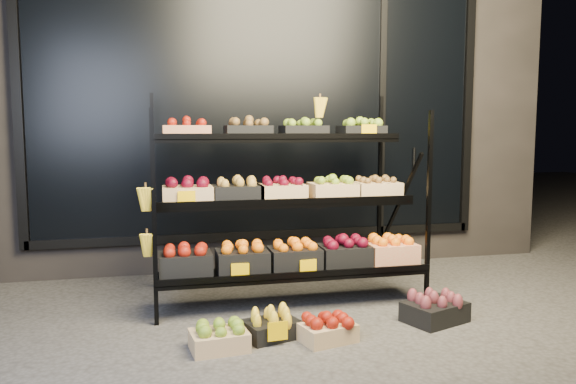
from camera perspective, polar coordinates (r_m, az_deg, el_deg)
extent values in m
plane|color=#514F4C|center=(4.08, 1.77, -13.05)|extent=(24.00, 24.00, 0.00)
cube|color=#2D2826|center=(6.41, -4.30, 9.85)|extent=(6.00, 2.00, 3.50)
cube|color=black|center=(5.39, -2.57, 8.41)|extent=(4.20, 0.04, 2.40)
cube|color=black|center=(5.46, -2.47, -4.37)|extent=(4.30, 0.06, 0.08)
cube|color=black|center=(5.40, -25.78, 7.79)|extent=(0.08, 0.06, 2.50)
cube|color=black|center=(6.15, 17.76, 7.86)|extent=(0.08, 0.06, 2.50)
cube|color=black|center=(5.72, 9.49, 8.21)|extent=(0.06, 0.06, 2.50)
cylinder|color=black|center=(5.84, 12.69, 3.19)|extent=(0.02, 0.02, 0.25)
cube|color=black|center=(3.94, -13.46, -2.64)|extent=(0.03, 0.03, 1.50)
cube|color=black|center=(4.43, 14.10, -1.68)|extent=(0.03, 0.03, 1.50)
cube|color=black|center=(4.89, -13.46, 0.01)|extent=(0.03, 0.03, 1.66)
cube|color=black|center=(5.30, 9.31, 0.57)|extent=(0.03, 0.03, 1.66)
cube|color=black|center=(4.32, 0.57, -8.24)|extent=(2.05, 0.42, 0.03)
cube|color=black|center=(4.13, 1.24, -8.45)|extent=(2.05, 0.02, 0.05)
cube|color=black|center=(4.52, -0.33, -1.15)|extent=(2.05, 0.40, 0.03)
cube|color=black|center=(4.33, 0.23, -1.01)|extent=(2.05, 0.02, 0.05)
cube|color=black|center=(4.77, -1.15, 5.27)|extent=(2.05, 0.40, 0.03)
cube|color=black|center=(4.59, -0.65, 5.66)|extent=(2.05, 0.02, 0.05)
cube|color=tan|center=(4.67, -10.27, 6.00)|extent=(0.38, 0.28, 0.11)
ellipsoid|color=#9E110B|center=(4.67, -10.29, 7.05)|extent=(0.32, 0.24, 0.07)
cube|color=black|center=(4.73, -4.08, 6.09)|extent=(0.38, 0.28, 0.11)
ellipsoid|color=brown|center=(4.73, -4.09, 7.12)|extent=(0.32, 0.24, 0.07)
cube|color=black|center=(4.83, 1.59, 6.11)|extent=(0.38, 0.28, 0.11)
ellipsoid|color=olive|center=(4.83, 1.59, 7.12)|extent=(0.32, 0.24, 0.07)
cube|color=black|center=(4.98, 7.44, 6.06)|extent=(0.38, 0.28, 0.11)
ellipsoid|color=olive|center=(4.99, 7.46, 7.04)|extent=(0.32, 0.24, 0.07)
cube|color=#D6B07B|center=(4.40, -10.17, -0.34)|extent=(0.38, 0.28, 0.14)
ellipsoid|color=#5E0719|center=(4.39, -10.19, 0.96)|extent=(0.32, 0.24, 0.07)
cube|color=black|center=(4.44, -5.14, -0.21)|extent=(0.38, 0.28, 0.14)
ellipsoid|color=#B98934|center=(4.43, -5.15, 1.08)|extent=(0.32, 0.24, 0.07)
cube|color=#D6B07B|center=(4.50, -0.69, -0.09)|extent=(0.38, 0.28, 0.14)
ellipsoid|color=#5E0719|center=(4.49, -0.70, 1.18)|extent=(0.32, 0.24, 0.07)
cube|color=#D6B07B|center=(4.61, 4.63, 0.05)|extent=(0.38, 0.28, 0.14)
ellipsoid|color=olive|center=(4.60, 4.64, 1.28)|extent=(0.32, 0.24, 0.07)
cube|color=#D6B07B|center=(4.74, 8.90, 0.16)|extent=(0.38, 0.28, 0.14)
ellipsoid|color=brown|center=(4.73, 8.92, 1.36)|extent=(0.32, 0.24, 0.07)
cube|color=black|center=(4.18, -10.38, -7.36)|extent=(0.38, 0.28, 0.18)
ellipsoid|color=#9E110B|center=(4.16, -10.41, -5.75)|extent=(0.32, 0.24, 0.07)
cube|color=black|center=(4.22, -4.66, -7.15)|extent=(0.38, 0.28, 0.18)
ellipsoid|color=orange|center=(4.20, -4.68, -5.55)|extent=(0.32, 0.24, 0.07)
cube|color=black|center=(4.30, 0.67, -6.88)|extent=(0.38, 0.28, 0.18)
ellipsoid|color=orange|center=(4.28, 0.68, -5.32)|extent=(0.32, 0.24, 0.07)
cube|color=black|center=(4.41, 5.74, -6.58)|extent=(0.38, 0.28, 0.18)
ellipsoid|color=#5E0719|center=(4.39, 5.76, -5.05)|extent=(0.32, 0.24, 0.07)
cube|color=tan|center=(4.55, 10.42, -6.25)|extent=(0.38, 0.28, 0.18)
ellipsoid|color=orange|center=(4.53, 10.45, -4.77)|extent=(0.32, 0.24, 0.07)
ellipsoid|color=yellow|center=(3.93, -14.27, 0.58)|extent=(0.14, 0.08, 0.22)
ellipsoid|color=yellow|center=(3.98, -14.14, -4.00)|extent=(0.14, 0.08, 0.22)
ellipsoid|color=yellow|center=(4.77, 3.28, 9.65)|extent=(0.14, 0.08, 0.22)
cube|color=#EEB500|center=(4.25, -10.27, -0.70)|extent=(0.13, 0.01, 0.12)
cube|color=#EEB500|center=(4.85, 8.24, 6.11)|extent=(0.13, 0.01, 0.12)
cube|color=#EEB500|center=(4.08, -4.88, -8.06)|extent=(0.13, 0.01, 0.12)
cube|color=#EEB500|center=(4.18, 2.07, -7.69)|extent=(0.13, 0.01, 0.12)
cube|color=#EEB500|center=(3.63, -1.05, -14.54)|extent=(0.13, 0.01, 0.12)
cube|color=#D6B07B|center=(3.60, -7.01, -14.75)|extent=(0.37, 0.29, 0.12)
ellipsoid|color=olive|center=(3.57, -7.03, -13.42)|extent=(0.31, 0.24, 0.07)
cube|color=black|center=(3.77, -1.71, -13.75)|extent=(0.40, 0.34, 0.12)
ellipsoid|color=yellow|center=(3.74, -1.71, -12.48)|extent=(0.33, 0.29, 0.07)
cube|color=#D6B07B|center=(3.73, 3.97, -14.02)|extent=(0.39, 0.33, 0.12)
ellipsoid|color=#9E110B|center=(3.70, 3.98, -12.74)|extent=(0.33, 0.27, 0.07)
cube|color=black|center=(4.19, 14.67, -11.71)|extent=(0.49, 0.43, 0.14)
ellipsoid|color=brown|center=(4.16, 14.71, -10.39)|extent=(0.41, 0.36, 0.07)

